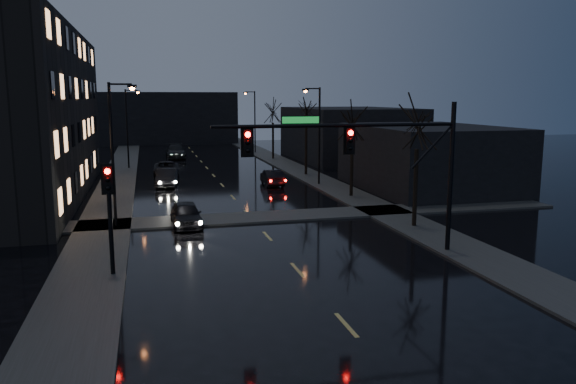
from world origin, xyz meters
TOP-DOWN VIEW (x-y plane):
  - ground at (0.00, 0.00)m, footprint 160.00×160.00m
  - sidewalk_left at (-8.50, 35.00)m, footprint 3.00×140.00m
  - sidewalk_right at (8.50, 35.00)m, footprint 3.00×140.00m
  - sidewalk_cross at (0.00, 18.50)m, footprint 40.00×3.00m
  - commercial_right_near at (15.50, 26.00)m, footprint 10.00×14.00m
  - commercial_right_far at (17.00, 48.00)m, footprint 12.00×18.00m
  - far_block at (-3.00, 78.00)m, footprint 22.00×10.00m
  - signal_mast at (3.85, 9.00)m, footprint 11.11×0.41m
  - signal_pole_left at (-7.50, 8.99)m, footprint 0.35×0.41m
  - tree_near at (8.40, 14.00)m, footprint 3.52×3.52m
  - tree_mid_a at (8.40, 24.00)m, footprint 3.30×3.30m
  - tree_mid_b at (8.40, 36.00)m, footprint 3.74×3.74m
  - tree_far at (8.40, 50.00)m, footprint 3.43×3.43m
  - streetlight_l_near at (-7.58, 18.00)m, footprint 1.53×0.28m
  - streetlight_l_far at (-7.58, 45.00)m, footprint 1.53×0.28m
  - streetlight_r_mid at (7.58, 30.00)m, footprint 1.53×0.28m
  - streetlight_r_far at (7.58, 58.00)m, footprint 1.53×0.28m
  - oncoming_car_a at (-3.96, 17.40)m, footprint 1.70×4.07m
  - oncoming_car_b at (-4.48, 32.47)m, footprint 1.99×4.48m
  - oncoming_car_c at (-4.28, 38.79)m, footprint 2.45×4.96m
  - oncoming_car_d at (-2.60, 54.40)m, footprint 2.29×5.60m
  - lead_car at (4.01, 30.84)m, footprint 1.54×4.06m

SIDE VIEW (x-z plane):
  - ground at x=0.00m, z-range 0.00..0.00m
  - sidewalk_left at x=-8.50m, z-range 0.00..0.12m
  - sidewalk_right at x=8.50m, z-range 0.00..0.12m
  - sidewalk_cross at x=0.00m, z-range 0.00..0.12m
  - lead_car at x=4.01m, z-range 0.00..1.32m
  - oncoming_car_c at x=-4.28m, z-range 0.00..1.35m
  - oncoming_car_a at x=-3.96m, z-range 0.00..1.38m
  - oncoming_car_b at x=-4.48m, z-range 0.00..1.43m
  - oncoming_car_d at x=-2.60m, z-range 0.00..1.62m
  - commercial_right_near at x=15.50m, z-range 0.00..5.00m
  - commercial_right_far at x=17.00m, z-range 0.00..6.00m
  - signal_pole_left at x=-7.50m, z-range 0.75..5.27m
  - far_block at x=-3.00m, z-range 0.00..8.00m
  - streetlight_l_near at x=-7.58m, z-range 0.77..8.77m
  - streetlight_l_far at x=-7.58m, z-range 0.77..8.77m
  - streetlight_r_mid at x=7.58m, z-range 0.77..8.77m
  - streetlight_r_far at x=7.58m, z-range 0.77..8.77m
  - signal_mast at x=3.85m, z-range 1.37..8.37m
  - tree_mid_a at x=8.40m, z-range 2.04..9.61m
  - tree_far at x=8.40m, z-range 2.12..10.00m
  - tree_near at x=8.40m, z-range 2.18..10.26m
  - tree_mid_b at x=8.40m, z-range 2.32..10.90m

